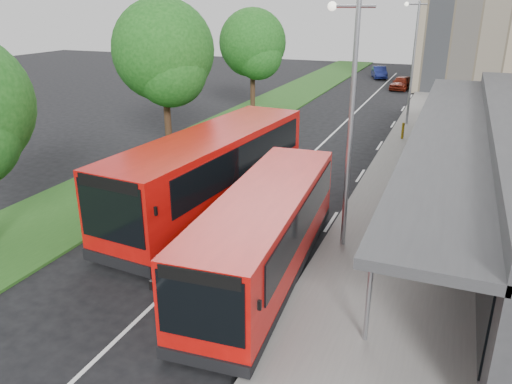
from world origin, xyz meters
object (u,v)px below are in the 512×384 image
Objects in this scene: bus_main at (265,233)px; car_near at (401,83)px; litter_bin at (412,178)px; bollard at (403,131)px; lamp_post_near at (349,115)px; tree_mid at (164,57)px; car_far at (379,72)px; lamp_post_far at (412,56)px; tree_far at (253,47)px; bus_second at (212,173)px.

bus_main is 2.52× the size of car_near.
litter_bin is (3.50, 9.68, -0.88)m from bus_main.
litter_bin is 0.78× the size of bollard.
bus_main is at bearing -123.82° from lamp_post_near.
bus_main is 9.90× the size of bollard.
tree_mid is at bearing 147.64° from lamp_post_near.
car_far is (5.70, 35.83, -4.76)m from tree_mid.
lamp_post_far is 16.26m from car_near.
lamp_post_far reaches higher than tree_far.
bollard is 20.15m from car_near.
tree_mid is 8.89m from bus_second.
car_far is at bearing 97.21° from lamp_post_near.
bus_main is 10.33m from litter_bin.
lamp_post_near is at bearing -59.71° from tree_far.
tree_far is at bearing -175.13° from lamp_post_far.
tree_far is at bearing -119.66° from car_far.
car_far is at bearing 122.89° from car_near.
lamp_post_near is 16.13m from bollard.
lamp_post_near is 8.33m from litter_bin.
bus_second is at bearing -46.43° from tree_mid.
lamp_post_near is 2.03× the size of car_near.
tree_mid is 1.05× the size of lamp_post_far.
bollard is (11.42, 8.55, -4.76)m from tree_mid.
litter_bin is at bearing 76.31° from lamp_post_near.
car_far is at bearing 90.60° from bus_main.
car_near is (-0.34, 38.29, -0.75)m from bus_main.
litter_bin is at bearing -94.97° from car_far.
tree_far reaches higher than car_near.
tree_far is at bearing 120.29° from lamp_post_near.
tree_mid is at bearing -90.00° from tree_far.
lamp_post_far is (11.13, 12.95, -0.69)m from tree_mid.
tree_far is 1.97× the size of car_near.
litter_bin is (1.71, 7.00, -4.17)m from lamp_post_near.
bollard is at bearing -74.51° from car_near.
car_far is (0.14, 41.68, -1.03)m from bus_second.
lamp_post_far is at bearing 97.47° from litter_bin.
bus_second is at bearing -112.13° from bollard.
tree_far reaches higher than bus_second.
bus_main is 12.63× the size of litter_bin.
lamp_post_far is 22.99m from bus_main.
bus_main is (-1.80, -22.68, -3.30)m from lamp_post_far.
lamp_post_far is 0.68× the size of bus_second.
tree_mid is at bearing -130.68° from lamp_post_far.
bus_main is at bearing -66.76° from tree_far.
bus_main is at bearing -40.70° from bus_second.
lamp_post_far is at bearing 4.87° from tree_far.
lamp_post_far reaches higher than litter_bin.
lamp_post_near is 6.45m from bus_second.
bus_main is (9.33, -21.73, -3.59)m from tree_far.
car_near is (-3.84, 28.61, 0.13)m from litter_bin.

